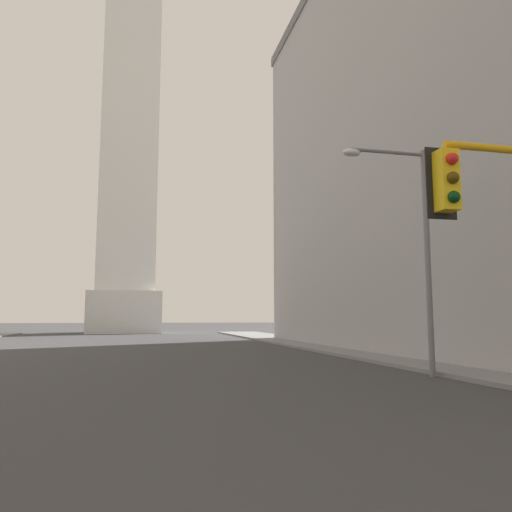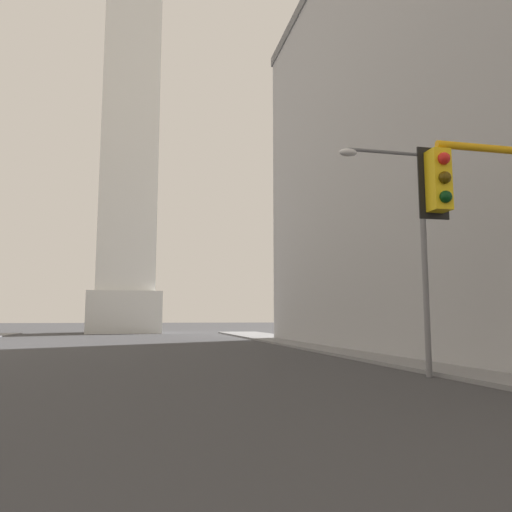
# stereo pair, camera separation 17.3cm
# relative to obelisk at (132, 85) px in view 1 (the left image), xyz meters

# --- Properties ---
(sidewalk_right) EXTENTS (5.00, 80.59, 0.15)m
(sidewalk_right) POSITION_rel_obelisk_xyz_m (14.31, -42.98, -33.85)
(sidewalk_right) COLOR slate
(sidewalk_right) RESTS_ON ground_plane
(obelisk) EXTENTS (9.14, 9.14, 70.48)m
(obelisk) POSITION_rel_obelisk_xyz_m (0.00, 0.00, 0.00)
(obelisk) COLOR silver
(obelisk) RESTS_ON ground_plane
(street_lamp) EXTENTS (3.15, 0.36, 7.82)m
(street_lamp) POSITION_rel_obelisk_xyz_m (11.01, -52.42, -29.07)
(street_lamp) COLOR slate
(street_lamp) RESTS_ON ground_plane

